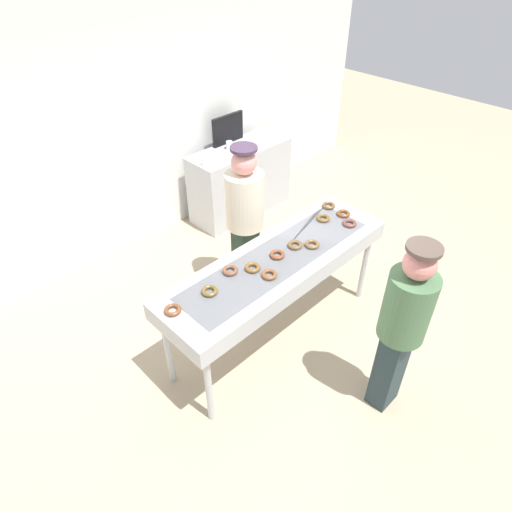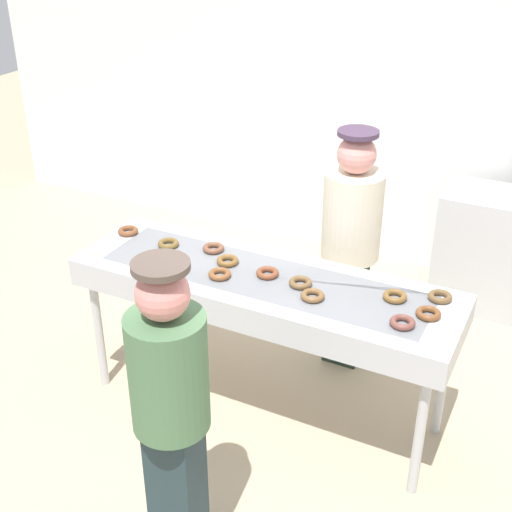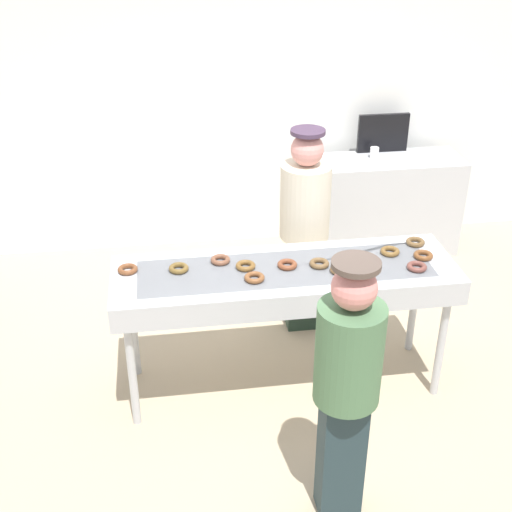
{
  "view_description": "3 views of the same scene",
  "coord_description": "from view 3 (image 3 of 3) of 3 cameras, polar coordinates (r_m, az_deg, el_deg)",
  "views": [
    {
      "loc": [
        -2.25,
        -2.01,
        3.36
      ],
      "look_at": [
        -0.23,
        0.04,
        1.08
      ],
      "focal_mm": 31.28,
      "sensor_mm": 36.0,
      "label": 1
    },
    {
      "loc": [
        1.52,
        -3.12,
        2.95
      ],
      "look_at": [
        -0.05,
        -0.0,
        1.08
      ],
      "focal_mm": 48.56,
      "sensor_mm": 36.0,
      "label": 2
    },
    {
      "loc": [
        -0.76,
        -3.87,
        3.22
      ],
      "look_at": [
        -0.2,
        -0.04,
        1.09
      ],
      "focal_mm": 48.11,
      "sensor_mm": 36.0,
      "label": 3
    }
  ],
  "objects": [
    {
      "name": "chocolate_donut_5",
      "position": [
        4.54,
        -6.44,
        -1.02
      ],
      "size": [
        0.16,
        0.16,
        0.03
      ],
      "primitive_type": "torus",
      "rotation": [
        0.0,
        0.0,
        2.92
      ],
      "color": "brown",
      "rests_on": "fryer_conveyor"
    },
    {
      "name": "chocolate_donut_11",
      "position": [
        4.41,
        -0.13,
        -1.81
      ],
      "size": [
        0.16,
        0.16,
        0.03
      ],
      "primitive_type": "torus",
      "rotation": [
        0.0,
        0.0,
        0.19
      ],
      "color": "brown",
      "rests_on": "fryer_conveyor"
    },
    {
      "name": "chocolate_donut_8",
      "position": [
        4.58,
        -10.62,
        -1.1
      ],
      "size": [
        0.14,
        0.14,
        0.03
      ],
      "primitive_type": "torus",
      "rotation": [
        0.0,
        0.0,
        1.63
      ],
      "color": "brown",
      "rests_on": "fryer_conveyor"
    },
    {
      "name": "chocolate_donut_1",
      "position": [
        4.56,
        2.61,
        -0.72
      ],
      "size": [
        0.18,
        0.18,
        0.03
      ],
      "primitive_type": "torus",
      "rotation": [
        0.0,
        0.0,
        0.49
      ],
      "color": "brown",
      "rests_on": "fryer_conveyor"
    },
    {
      "name": "ground_plane",
      "position": [
        5.09,
        2.24,
        -10.44
      ],
      "size": [
        16.0,
        16.0,
        0.0
      ],
      "primitive_type": "plane",
      "color": "tan"
    },
    {
      "name": "worker_baker",
      "position": [
        5.2,
        4.07,
        3.18
      ],
      "size": [
        0.38,
        0.38,
        1.67
      ],
      "rotation": [
        0.0,
        0.0,
        3.16
      ],
      "color": "#1F3226",
      "rests_on": "ground"
    },
    {
      "name": "chocolate_donut_10",
      "position": [
        4.81,
        11.08,
        0.38
      ],
      "size": [
        0.18,
        0.18,
        0.03
      ],
      "primitive_type": "torus",
      "rotation": [
        0.0,
        0.0,
        2.7
      ],
      "color": "brown",
      "rests_on": "fryer_conveyor"
    },
    {
      "name": "chocolate_donut_7",
      "position": [
        4.53,
        6.99,
        -1.13
      ],
      "size": [
        0.19,
        0.19,
        0.03
      ],
      "primitive_type": "torus",
      "rotation": [
        0.0,
        0.0,
        2.31
      ],
      "color": "brown",
      "rests_on": "fryer_conveyor"
    },
    {
      "name": "chocolate_donut_3",
      "position": [
        4.97,
        13.11,
        1.14
      ],
      "size": [
        0.18,
        0.18,
        0.03
      ],
      "primitive_type": "torus",
      "rotation": [
        0.0,
        0.0,
        1.01
      ],
      "color": "brown",
      "rests_on": "fryer_conveyor"
    },
    {
      "name": "chocolate_donut_0",
      "position": [
        4.62,
        -2.98,
        -0.32
      ],
      "size": [
        0.19,
        0.19,
        0.03
      ],
      "primitive_type": "torus",
      "rotation": [
        0.0,
        0.0,
        0.87
      ],
      "color": "brown",
      "rests_on": "fryer_conveyor"
    },
    {
      "name": "prep_counter",
      "position": [
        6.73,
        10.57,
        4.19
      ],
      "size": [
        1.41,
        0.53,
        0.93
      ],
      "primitive_type": "cube",
      "color": "#B7BABF",
      "rests_on": "ground"
    },
    {
      "name": "paper_cup_0",
      "position": [
        6.55,
        9.81,
        8.47
      ],
      "size": [
        0.08,
        0.08,
        0.1
      ],
      "primitive_type": "cylinder",
      "color": "white",
      "rests_on": "prep_counter"
    },
    {
      "name": "chocolate_donut_9",
      "position": [
        4.65,
        13.23,
        -0.88
      ],
      "size": [
        0.13,
        0.13,
        0.03
      ],
      "primitive_type": "torus",
      "rotation": [
        0.0,
        0.0,
        1.57
      ],
      "color": "brown",
      "rests_on": "fryer_conveyor"
    },
    {
      "name": "chocolate_donut_4",
      "position": [
        4.8,
        13.74,
        0.05
      ],
      "size": [
        0.19,
        0.19,
        0.03
      ],
      "primitive_type": "torus",
      "rotation": [
        0.0,
        0.0,
        2.47
      ],
      "color": "brown",
      "rests_on": "fryer_conveyor"
    },
    {
      "name": "chocolate_donut_6",
      "position": [
        4.59,
        5.29,
        -0.62
      ],
      "size": [
        0.14,
        0.14,
        0.03
      ],
      "primitive_type": "torus",
      "rotation": [
        0.0,
        0.0,
        1.54
      ],
      "color": "brown",
      "rests_on": "fryer_conveyor"
    },
    {
      "name": "paper_cup_1",
      "position": [
        6.3,
        5.78,
        7.9
      ],
      "size": [
        0.08,
        0.08,
        0.1
      ],
      "primitive_type": "cylinder",
      "color": "white",
      "rests_on": "prep_counter"
    },
    {
      "name": "fryer_conveyor",
      "position": [
        4.59,
        2.44,
        -2.03
      ],
      "size": [
        2.3,
        0.7,
        0.96
      ],
      "color": "#B7BABF",
      "rests_on": "ground"
    },
    {
      "name": "customer_waiting",
      "position": [
        3.65,
        7.57,
        -10.1
      ],
      "size": [
        0.35,
        0.35,
        1.65
      ],
      "rotation": [
        0.0,
        0.0,
        0.2
      ],
      "color": "#213339",
      "rests_on": "ground"
    },
    {
      "name": "chocolate_donut_2",
      "position": [
        4.54,
        -0.88,
        -0.82
      ],
      "size": [
        0.19,
        0.19,
        0.03
      ],
      "primitive_type": "torus",
      "rotation": [
        0.0,
        0.0,
        2.4
      ],
      "color": "brown",
      "rests_on": "fryer_conveyor"
    },
    {
      "name": "back_wall",
      "position": [
        6.46,
        -1.34,
        15.04
      ],
      "size": [
        8.0,
        0.12,
        3.36
      ],
      "primitive_type": "cube",
      "color": "white",
      "rests_on": "ground"
    },
    {
      "name": "menu_display",
      "position": [
        6.69,
        10.51,
        10.02
      ],
      "size": [
        0.49,
        0.04,
        0.37
      ],
      "primitive_type": "cube",
      "color": "black",
      "rests_on": "prep_counter"
    }
  ]
}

